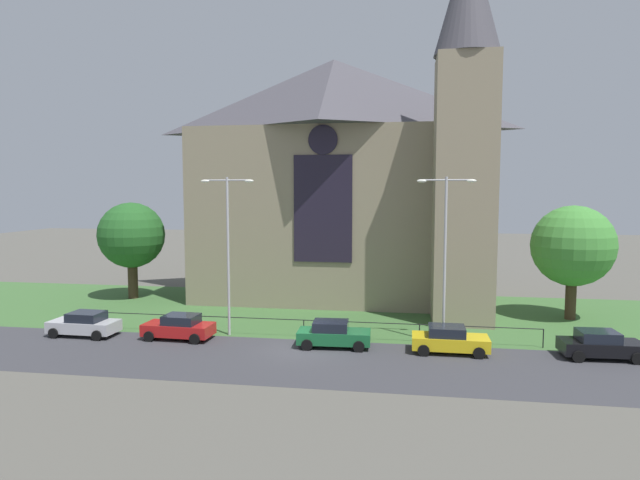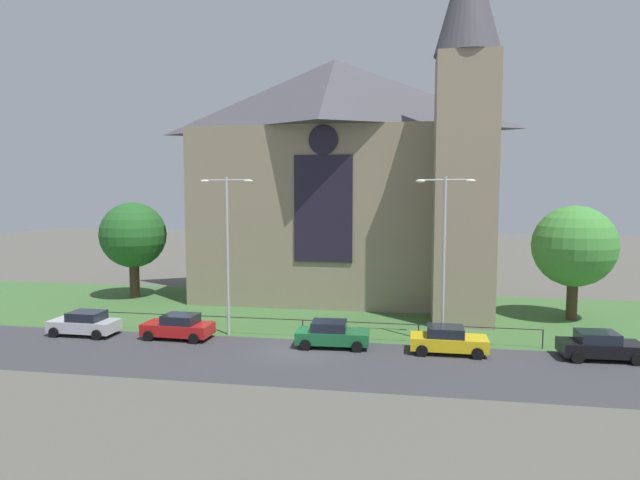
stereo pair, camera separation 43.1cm
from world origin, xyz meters
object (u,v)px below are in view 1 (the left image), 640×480
Objects in this scene: streetlamp_near at (228,238)px; parked_car_yellow at (449,340)px; parked_car_silver at (85,324)px; parked_car_green at (333,334)px; church_building at (342,176)px; tree_left_far at (132,236)px; tree_right_far at (573,246)px; parked_car_red at (179,327)px; parked_car_black at (600,345)px; streetlamp_far at (445,241)px.

streetlamp_near reaches higher than parked_car_yellow.
streetlamp_near reaches higher than parked_car_silver.
parked_car_silver is at bearing 177.63° from parked_car_green.
church_building is 3.22× the size of tree_left_far.
tree_right_far is 1.88× the size of parked_car_green.
parked_car_red is (6.15, 0.23, 0.00)m from parked_car_silver.
church_building is 6.12× the size of parked_car_silver.
parked_car_black is at bearing -96.70° from tree_right_far.
tree_left_far is at bearing -169.35° from church_building.
parked_car_yellow is at bearing -178.77° from parked_car_red.
parked_car_silver is at bearing -175.77° from streetlamp_far.
church_building is at bearing 67.43° from streetlamp_near.
parked_car_black is at bearing -177.86° from parked_car_red.
parked_car_silver is at bearing 178.02° from parked_car_black.
parked_car_black is at bearing -10.08° from streetlamp_far.
tree_left_far is 15.53m from streetlamp_near.
tree_right_far is 10.36m from parked_car_black.
tree_right_far is at bearing 19.25° from streetlamp_near.
tree_right_far is 0.81× the size of streetlamp_near.
streetlamp_far reaches higher than parked_car_red.
streetlamp_near is 1.00× the size of streetlamp_far.
parked_car_yellow is (0.21, -1.70, -5.37)m from streetlamp_far.
streetlamp_far reaches higher than tree_right_far.
streetlamp_far is at bearing -60.11° from church_building.
parked_car_yellow is at bearing -178.64° from parked_car_silver.
parked_car_yellow is at bearing 179.40° from parked_car_black.
tree_right_far is at bearing -161.65° from parked_car_silver.
parked_car_yellow is at bearing -62.35° from church_building.
tree_left_far is at bearing 139.72° from streetlamp_near.
tree_right_far is 1.91× the size of parked_car_yellow.
parked_car_red is (-15.88, -1.40, -5.37)m from streetlamp_far.
tree_left_far is 28.17m from parked_car_yellow.
parked_car_silver and parked_car_red have the same top height.
tree_left_far is 1.01× the size of tree_right_far.
church_building is 19.42m from parked_car_yellow.
parked_car_yellow is (13.37, -1.70, -5.39)m from streetlamp_near.
parked_car_green is at bearing -148.98° from tree_right_far.
parked_car_black is (8.20, -1.46, -5.37)m from streetlamp_far.
tree_left_far is at bearing 145.52° from parked_car_green.
tree_right_far is (16.93, -5.45, -5.09)m from church_building.
streetlamp_far is 2.31× the size of parked_car_black.
streetlamp_far is 9.91m from parked_car_black.
parked_car_red is at bearing -119.30° from church_building.
church_building is 14.97m from streetlamp_near.
parked_car_black is (21.36, -1.46, -5.39)m from streetlamp_near.
parked_car_red and parked_car_black have the same top height.
tree_left_far is 1.89× the size of parked_car_black.
streetlamp_far is 8.46m from parked_car_green.
parked_car_yellow is at bearing -24.94° from tree_left_far.
tree_right_far is 23.80m from streetlamp_near.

